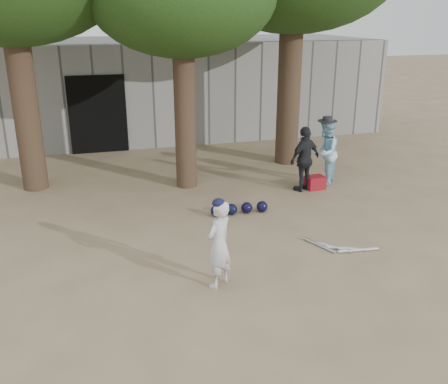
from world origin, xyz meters
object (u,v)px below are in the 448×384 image
object	(u,v)px
boy_player	(219,244)
spectator_dark	(305,159)
red_bag	(315,183)
spectator_blue	(325,152)

from	to	relation	value
boy_player	spectator_dark	size ratio (longest dim) A/B	0.91
spectator_dark	red_bag	world-z (taller)	spectator_dark
red_bag	boy_player	bearing A→B (deg)	-132.61
spectator_blue	red_bag	distance (m)	0.76
spectator_dark	red_bag	size ratio (longest dim) A/B	3.52
boy_player	spectator_blue	distance (m)	5.25
boy_player	spectator_dark	xyz separation A→B (m)	(2.97, 3.54, 0.07)
spectator_blue	spectator_dark	size ratio (longest dim) A/B	1.04
boy_player	spectator_dark	bearing A→B (deg)	-168.88
boy_player	red_bag	size ratio (longest dim) A/B	3.19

